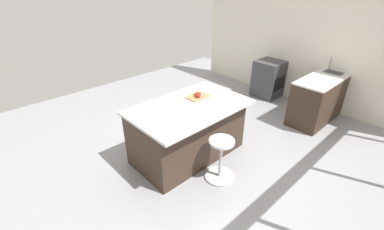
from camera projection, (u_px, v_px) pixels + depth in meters
The scene contains 9 objects.
ground_plane at pixel (208, 152), 4.44m from camera, with size 8.11×8.11×0.00m, color gray.
interior_partition_left at pixel (309, 42), 5.67m from camera, with size 0.12×5.63×2.71m.
sink_cabinet at pixel (325, 94), 5.44m from camera, with size 2.01×0.60×1.18m.
oven_range at pixel (268, 79), 6.32m from camera, with size 0.60×0.61×0.87m.
kitchen_island at pixel (188, 130), 4.18m from camera, with size 1.80×1.13×0.92m.
stool_by_window at pixel (221, 160), 3.75m from camera, with size 0.44×0.44×0.66m.
cutting_board at pixel (198, 97), 4.20m from camera, with size 0.36×0.24×0.02m, color olive.
apple_red at pixel (198, 95), 4.14m from camera, with size 0.09×0.09×0.09m, color red.
apple_green at pixel (196, 93), 4.21m from camera, with size 0.07×0.07×0.07m, color #609E2D.
Camera 1 is at (2.66, 2.45, 2.67)m, focal length 24.48 mm.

